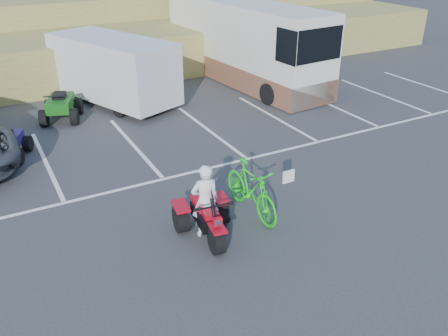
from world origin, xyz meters
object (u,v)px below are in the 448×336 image
red_trike_atv (208,237)px  rv_motorhome (244,48)px  cargo_trailer (113,69)px  quad_atv_blue (10,158)px  quad_atv_green (63,120)px  rider (205,201)px  green_dirt_bike (251,189)px

red_trike_atv → rv_motorhome: rv_motorhome is taller
cargo_trailer → quad_atv_blue: cargo_trailer is taller
red_trike_atv → rv_motorhome: 12.57m
quad_atv_green → rv_motorhome: bearing=28.7°
cargo_trailer → quad_atv_blue: size_ratio=4.15×
cargo_trailer → quad_atv_blue: 5.71m
rv_motorhome → quad_atv_green: 8.56m
red_trike_atv → rider: rider is taller
rider → red_trike_atv: bearing=90.0°
green_dirt_bike → quad_atv_blue: (-4.80, 6.15, -0.66)m
rv_motorhome → quad_atv_green: bearing=-176.6°
red_trike_atv → quad_atv_blue: 7.41m
green_dirt_bike → quad_atv_green: size_ratio=1.28×
cargo_trailer → rv_motorhome: (6.06, 0.34, 0.10)m
cargo_trailer → quad_atv_green: (-2.28, -0.92, -1.38)m
rv_motorhome → quad_atv_green: rv_motorhome is taller
red_trike_atv → green_dirt_bike: green_dirt_bike is taller
rv_motorhome → quad_atv_blue: 11.17m
red_trike_atv → quad_atv_blue: (-3.43, 6.57, 0.00)m
rv_motorhome → cargo_trailer: bearing=178.0°
cargo_trailer → rv_motorhome: 6.07m
rider → green_dirt_bike: size_ratio=0.79×
red_trike_atv → rv_motorhome: size_ratio=0.18×
red_trike_atv → rider: (0.02, 0.15, 0.87)m
cargo_trailer → green_dirt_bike: bearing=-108.9°
rv_motorhome → red_trike_atv: bearing=-129.2°
quad_atv_green → quad_atv_blue: bearing=-109.4°
rider → green_dirt_bike: rider is taller
rider → cargo_trailer: 9.90m
rider → quad_atv_blue: bearing=-54.2°
green_dirt_bike → cargo_trailer: bearing=91.8°
green_dirt_bike → cargo_trailer: size_ratio=0.37×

